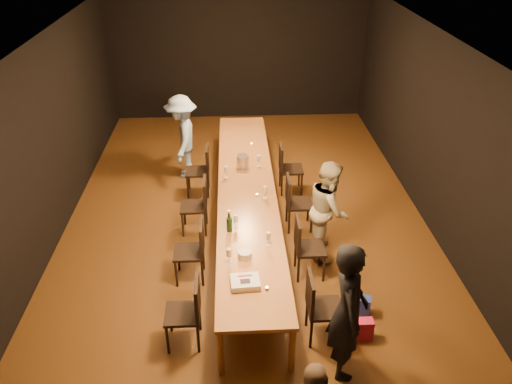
{
  "coord_description": "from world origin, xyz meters",
  "views": [
    {
      "loc": [
        -0.21,
        -6.81,
        4.67
      ],
      "look_at": [
        0.12,
        -0.53,
        1.0
      ],
      "focal_mm": 35.0,
      "sensor_mm": 36.0,
      "label": 1
    }
  ],
  "objects_px": {
    "chair_right_1": "(310,247)",
    "chair_left_3": "(197,171)",
    "chair_right_2": "(299,203)",
    "plate_stack": "(245,255)",
    "man_blue": "(182,137)",
    "chair_left_0": "(182,313)",
    "chair_right_3": "(291,168)",
    "champagne_bottle": "(229,221)",
    "chair_left_2": "(194,206)",
    "table": "(247,192)",
    "ice_bucket": "(243,162)",
    "woman_tan": "(329,209)",
    "birthday_cake": "(245,282)",
    "chair_left_1": "(189,251)",
    "chair_right_0": "(325,307)",
    "woman_birthday": "(348,311)"
  },
  "relations": [
    {
      "from": "chair_right_1",
      "to": "chair_left_3",
      "type": "relative_size",
      "value": 1.0
    },
    {
      "from": "chair_right_2",
      "to": "plate_stack",
      "type": "bearing_deg",
      "value": -28.12
    },
    {
      "from": "man_blue",
      "to": "chair_left_0",
      "type": "bearing_deg",
      "value": 3.72
    },
    {
      "from": "chair_right_2",
      "to": "chair_right_3",
      "type": "height_order",
      "value": "same"
    },
    {
      "from": "chair_left_3",
      "to": "champagne_bottle",
      "type": "height_order",
      "value": "champagne_bottle"
    },
    {
      "from": "chair_right_2",
      "to": "plate_stack",
      "type": "xyz_separation_m",
      "value": [
        -0.94,
        -1.75,
        0.34
      ]
    },
    {
      "from": "chair_right_3",
      "to": "chair_left_2",
      "type": "xyz_separation_m",
      "value": [
        -1.7,
        -1.2,
        0.0
      ]
    },
    {
      "from": "table",
      "to": "chair_left_2",
      "type": "xyz_separation_m",
      "value": [
        -0.85,
        0.0,
        -0.24
      ]
    },
    {
      "from": "man_blue",
      "to": "ice_bucket",
      "type": "distance_m",
      "value": 1.64
    },
    {
      "from": "chair_right_1",
      "to": "woman_tan",
      "type": "relative_size",
      "value": 0.61
    },
    {
      "from": "chair_left_2",
      "to": "ice_bucket",
      "type": "relative_size",
      "value": 4.16
    },
    {
      "from": "birthday_cake",
      "to": "ice_bucket",
      "type": "height_order",
      "value": "ice_bucket"
    },
    {
      "from": "chair_left_1",
      "to": "chair_left_2",
      "type": "relative_size",
      "value": 1.0
    },
    {
      "from": "chair_left_2",
      "to": "chair_right_0",
      "type": "bearing_deg",
      "value": -144.69
    },
    {
      "from": "table",
      "to": "chair_left_3",
      "type": "relative_size",
      "value": 6.45
    },
    {
      "from": "chair_left_2",
      "to": "chair_left_3",
      "type": "relative_size",
      "value": 1.0
    },
    {
      "from": "ice_bucket",
      "to": "plate_stack",
      "type": "bearing_deg",
      "value": -91.09
    },
    {
      "from": "chair_right_3",
      "to": "chair_right_2",
      "type": "bearing_deg",
      "value": -0.0
    },
    {
      "from": "chair_right_1",
      "to": "birthday_cake",
      "type": "distance_m",
      "value": 1.47
    },
    {
      "from": "chair_left_3",
      "to": "chair_left_2",
      "type": "bearing_deg",
      "value": -180.0
    },
    {
      "from": "chair_right_0",
      "to": "woman_tan",
      "type": "distance_m",
      "value": 1.78
    },
    {
      "from": "chair_right_2",
      "to": "chair_left_3",
      "type": "height_order",
      "value": "same"
    },
    {
      "from": "chair_left_3",
      "to": "chair_left_0",
      "type": "bearing_deg",
      "value": -180.0
    },
    {
      "from": "chair_right_1",
      "to": "woman_birthday",
      "type": "distance_m",
      "value": 1.74
    },
    {
      "from": "birthday_cake",
      "to": "woman_birthday",
      "type": "bearing_deg",
      "value": -33.29
    },
    {
      "from": "chair_left_1",
      "to": "woman_tan",
      "type": "bearing_deg",
      "value": -75.5
    },
    {
      "from": "plate_stack",
      "to": "chair_left_1",
      "type": "bearing_deg",
      "value": 144.09
    },
    {
      "from": "chair_left_1",
      "to": "chair_left_0",
      "type": "bearing_deg",
      "value": -180.0
    },
    {
      "from": "chair_right_1",
      "to": "woman_birthday",
      "type": "relative_size",
      "value": 0.54
    },
    {
      "from": "man_blue",
      "to": "champagne_bottle",
      "type": "xyz_separation_m",
      "value": [
        0.87,
        -3.09,
        0.11
      ]
    },
    {
      "from": "chair_right_3",
      "to": "man_blue",
      "type": "bearing_deg",
      "value": -110.35
    },
    {
      "from": "chair_right_3",
      "to": "chair_left_1",
      "type": "height_order",
      "value": "same"
    },
    {
      "from": "chair_left_1",
      "to": "champagne_bottle",
      "type": "bearing_deg",
      "value": -84.38
    },
    {
      "from": "champagne_bottle",
      "to": "birthday_cake",
      "type": "bearing_deg",
      "value": -81.0
    },
    {
      "from": "man_blue",
      "to": "ice_bucket",
      "type": "height_order",
      "value": "man_blue"
    },
    {
      "from": "woman_birthday",
      "to": "woman_tan",
      "type": "height_order",
      "value": "woman_birthday"
    },
    {
      "from": "ice_bucket",
      "to": "chair_left_3",
      "type": "bearing_deg",
      "value": 150.04
    },
    {
      "from": "chair_left_0",
      "to": "chair_left_2",
      "type": "bearing_deg",
      "value": 0.0
    },
    {
      "from": "birthday_cake",
      "to": "chair_left_0",
      "type": "bearing_deg",
      "value": -174.0
    },
    {
      "from": "chair_right_3",
      "to": "birthday_cake",
      "type": "xyz_separation_m",
      "value": [
        -0.95,
        -3.47,
        0.32
      ]
    },
    {
      "from": "woman_tan",
      "to": "man_blue",
      "type": "relative_size",
      "value": 0.95
    },
    {
      "from": "birthday_cake",
      "to": "woman_tan",
      "type": "bearing_deg",
      "value": 47.47
    },
    {
      "from": "chair_left_1",
      "to": "man_blue",
      "type": "bearing_deg",
      "value": 5.45
    },
    {
      "from": "chair_left_3",
      "to": "champagne_bottle",
      "type": "xyz_separation_m",
      "value": [
        0.57,
        -2.34,
        0.45
      ]
    },
    {
      "from": "chair_right_2",
      "to": "chair_left_0",
      "type": "bearing_deg",
      "value": -35.31
    },
    {
      "from": "table",
      "to": "chair_right_0",
      "type": "xyz_separation_m",
      "value": [
        0.85,
        -2.4,
        -0.24
      ]
    },
    {
      "from": "chair_right_1",
      "to": "chair_right_2",
      "type": "distance_m",
      "value": 1.2
    },
    {
      "from": "chair_left_0",
      "to": "chair_left_1",
      "type": "distance_m",
      "value": 1.2
    },
    {
      "from": "champagne_bottle",
      "to": "ice_bucket",
      "type": "xyz_separation_m",
      "value": [
        0.24,
        1.88,
        -0.05
      ]
    },
    {
      "from": "chair_left_0",
      "to": "chair_left_2",
      "type": "distance_m",
      "value": 2.4
    }
  ]
}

